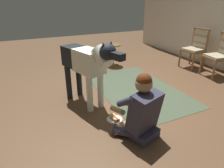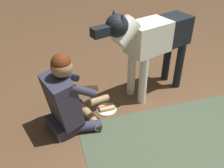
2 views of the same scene
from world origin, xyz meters
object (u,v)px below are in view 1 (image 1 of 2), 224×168
at_px(dining_chair_left_of_pair, 196,46).
at_px(round_side_table, 113,53).
at_px(person_sitting_on_floor, 141,111).
at_px(hot_dog_on_plate, 115,118).
at_px(large_dog, 87,63).
at_px(dining_chair_right_of_pair, 221,53).

relative_size(dining_chair_left_of_pair, round_side_table, 1.78).
xyz_separation_m(dining_chair_left_of_pair, person_sitting_on_floor, (1.79, -2.81, -0.18)).
xyz_separation_m(person_sitting_on_floor, hot_dog_on_plate, (-0.46, -0.15, -0.34)).
relative_size(dining_chair_left_of_pair, person_sitting_on_floor, 1.11).
distance_m(large_dog, hot_dog_on_plate, 0.96).
distance_m(dining_chair_right_of_pair, hot_dog_on_plate, 3.06).
distance_m(large_dog, round_side_table, 2.26).
bearing_deg(dining_chair_right_of_pair, large_dog, -89.65).
height_order(dining_chair_left_of_pair, hot_dog_on_plate, dining_chair_left_of_pair).
bearing_deg(hot_dog_on_plate, large_dog, -162.14).
xyz_separation_m(dining_chair_right_of_pair, person_sitting_on_floor, (1.08, -2.80, -0.18)).
bearing_deg(dining_chair_right_of_pair, person_sitting_on_floor, -68.98).
xyz_separation_m(large_dog, hot_dog_on_plate, (0.60, 0.19, -0.72)).
bearing_deg(large_dog, person_sitting_on_floor, 17.86).
distance_m(dining_chair_left_of_pair, dining_chair_right_of_pair, 0.72).
distance_m(dining_chair_left_of_pair, large_dog, 3.24).
distance_m(dining_chair_right_of_pair, person_sitting_on_floor, 3.01).
relative_size(person_sitting_on_floor, round_side_table, 1.60).
bearing_deg(person_sitting_on_floor, round_side_table, 161.23).
bearing_deg(person_sitting_on_floor, dining_chair_right_of_pair, 111.02).
xyz_separation_m(hot_dog_on_plate, round_side_table, (-2.39, 1.12, 0.30)).
relative_size(hot_dog_on_plate, round_side_table, 0.43).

